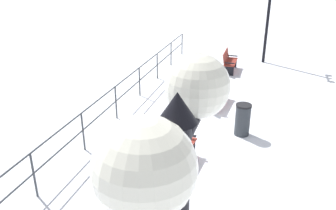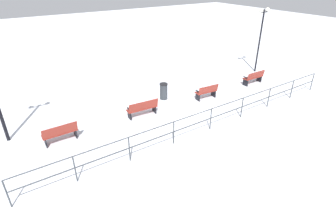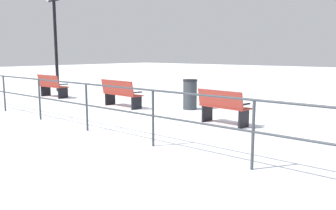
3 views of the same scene
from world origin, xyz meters
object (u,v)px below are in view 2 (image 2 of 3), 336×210
at_px(bench_second, 207,92).
at_px(bench_fourth, 60,133).
at_px(bench_nearest, 254,77).
at_px(bench_third, 143,108).
at_px(trash_bin, 164,91).
at_px(lamppost_near, 262,25).

distance_m(bench_second, bench_fourth, 8.41).
distance_m(bench_nearest, bench_third, 8.42).
relative_size(bench_nearest, trash_bin, 1.58).
xyz_separation_m(bench_second, bench_third, (0.24, 4.20, 0.01)).
bearing_deg(lamppost_near, bench_nearest, 127.46).
relative_size(bench_second, lamppost_near, 0.30).
relative_size(bench_nearest, bench_third, 0.93).
bearing_deg(trash_bin, bench_second, -123.61).
bearing_deg(bench_second, bench_third, 91.48).
xyz_separation_m(bench_second, trash_bin, (1.42, 2.14, 0.02)).
bearing_deg(bench_nearest, bench_second, 91.35).
height_order(bench_nearest, bench_fourth, bench_fourth).
bearing_deg(bench_third, lamppost_near, -78.59).
distance_m(bench_third, bench_fourth, 4.20).
bearing_deg(trash_bin, lamppost_near, -88.24).
distance_m(bench_nearest, trash_bin, 6.50).
bearing_deg(bench_fourth, bench_third, -89.66).
xyz_separation_m(bench_second, lamppost_near, (1.68, -6.36, 2.96)).
bearing_deg(trash_bin, bench_fourth, 101.21).
bearing_deg(bench_fourth, bench_nearest, -91.17).
xyz_separation_m(bench_nearest, bench_third, (0.21, 8.41, -0.00)).
xyz_separation_m(lamppost_near, trash_bin, (-0.26, 8.50, -2.93)).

